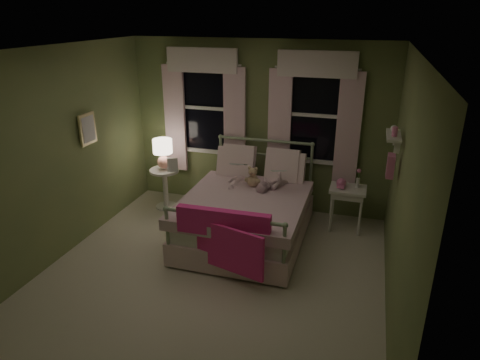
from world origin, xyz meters
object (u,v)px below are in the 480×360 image
(table_lamp, at_px, (163,151))
(nightstand_left, at_px, (165,183))
(child_right, at_px, (275,165))
(nightstand_right, at_px, (348,194))
(child_left, at_px, (237,164))
(bed, at_px, (247,213))
(teddy_bear, at_px, (253,178))

(table_lamp, bearing_deg, nightstand_left, 0.00)
(child_right, distance_m, nightstand_right, 1.11)
(child_left, relative_size, table_lamp, 1.52)
(bed, relative_size, nightstand_right, 3.18)
(bed, xyz_separation_m, nightstand_left, (-1.53, 0.58, 0.03))
(child_right, height_order, nightstand_right, child_right)
(bed, bearing_deg, child_left, 123.60)
(teddy_bear, xyz_separation_m, nightstand_left, (-1.53, 0.31, -0.37))
(bed, relative_size, teddy_bear, 6.75)
(child_left, relative_size, nightstand_left, 1.09)
(child_left, xyz_separation_m, nightstand_right, (1.56, 0.23, -0.37))
(bed, distance_m, child_left, 0.74)
(child_right, bearing_deg, bed, 80.05)
(teddy_bear, bearing_deg, child_left, 150.50)
(child_right, relative_size, table_lamp, 1.67)
(nightstand_left, bearing_deg, teddy_bear, -11.59)
(teddy_bear, distance_m, table_lamp, 1.57)
(child_left, xyz_separation_m, nightstand_left, (-1.25, 0.15, -0.51))
(child_right, bearing_deg, teddy_bear, 53.15)
(bed, distance_m, teddy_bear, 0.49)
(child_left, xyz_separation_m, child_right, (0.56, 0.00, 0.04))
(table_lamp, bearing_deg, nightstand_right, 1.58)
(nightstand_left, distance_m, nightstand_right, 2.81)
(teddy_bear, bearing_deg, table_lamp, 168.41)
(table_lamp, bearing_deg, bed, -20.68)
(nightstand_left, bearing_deg, nightstand_right, 1.58)
(child_left, xyz_separation_m, table_lamp, (-1.25, 0.15, 0.03))
(child_right, xyz_separation_m, nightstand_right, (1.00, 0.23, -0.41))
(child_right, relative_size, nightstand_right, 1.22)
(nightstand_left, xyz_separation_m, nightstand_right, (2.81, 0.08, 0.13))
(nightstand_left, height_order, nightstand_right, same)
(nightstand_right, bearing_deg, bed, -152.99)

